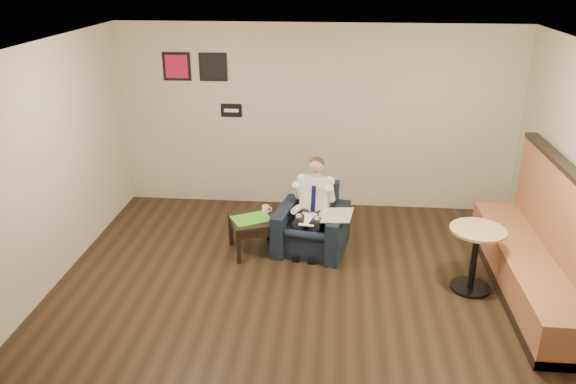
# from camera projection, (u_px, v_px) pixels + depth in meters

# --- Properties ---
(ground) EXTENTS (6.00, 6.00, 0.00)m
(ground) POSITION_uv_depth(u_px,v_px,m) (303.00, 311.00, 6.24)
(ground) COLOR black
(ground) RESTS_ON ground
(wall_back) EXTENTS (6.00, 0.02, 2.80)m
(wall_back) POSITION_uv_depth(u_px,v_px,m) (317.00, 119.00, 8.47)
(wall_back) COLOR beige
(wall_back) RESTS_ON ground
(wall_left) EXTENTS (0.02, 6.00, 2.80)m
(wall_left) POSITION_uv_depth(u_px,v_px,m) (22.00, 185.00, 5.96)
(wall_left) COLOR beige
(wall_left) RESTS_ON ground
(ceiling) EXTENTS (6.00, 6.00, 0.02)m
(ceiling) POSITION_uv_depth(u_px,v_px,m) (306.00, 55.00, 5.17)
(ceiling) COLOR white
(ceiling) RESTS_ON wall_back
(seating_sign) EXTENTS (0.32, 0.02, 0.20)m
(seating_sign) POSITION_uv_depth(u_px,v_px,m) (231.00, 110.00, 8.52)
(seating_sign) COLOR black
(seating_sign) RESTS_ON wall_back
(art_print_left) EXTENTS (0.42, 0.03, 0.42)m
(art_print_left) POSITION_uv_depth(u_px,v_px,m) (177.00, 66.00, 8.34)
(art_print_left) COLOR #B0153C
(art_print_left) RESTS_ON wall_back
(art_print_right) EXTENTS (0.42, 0.03, 0.42)m
(art_print_right) POSITION_uv_depth(u_px,v_px,m) (213.00, 67.00, 8.30)
(art_print_right) COLOR black
(art_print_right) RESTS_ON wall_back
(armchair) EXTENTS (1.04, 1.04, 0.86)m
(armchair) POSITION_uv_depth(u_px,v_px,m) (312.00, 220.00, 7.43)
(armchair) COLOR black
(armchair) RESTS_ON ground
(seated_man) EXTENTS (0.71, 0.93, 1.18)m
(seated_man) POSITION_uv_depth(u_px,v_px,m) (310.00, 212.00, 7.27)
(seated_man) COLOR white
(seated_man) RESTS_ON armchair
(lap_papers) EXTENTS (0.23, 0.30, 0.01)m
(lap_papers) POSITION_uv_depth(u_px,v_px,m) (308.00, 219.00, 7.21)
(lap_papers) COLOR white
(lap_papers) RESTS_ON seated_man
(newspaper) EXTENTS (0.43, 0.51, 0.01)m
(newspaper) POSITION_uv_depth(u_px,v_px,m) (337.00, 215.00, 7.19)
(newspaper) COLOR silver
(newspaper) RESTS_ON armchair
(side_table) EXTENTS (0.76, 0.76, 0.48)m
(side_table) POSITION_uv_depth(u_px,v_px,m) (254.00, 235.00, 7.44)
(side_table) COLOR black
(side_table) RESTS_ON ground
(green_folder) EXTENTS (0.59, 0.54, 0.01)m
(green_folder) POSITION_uv_depth(u_px,v_px,m) (251.00, 219.00, 7.32)
(green_folder) COLOR green
(green_folder) RESTS_ON side_table
(coffee_mug) EXTENTS (0.11, 0.11, 0.10)m
(coffee_mug) POSITION_uv_depth(u_px,v_px,m) (265.00, 209.00, 7.49)
(coffee_mug) COLOR white
(coffee_mug) RESTS_ON side_table
(smartphone) EXTENTS (0.16, 0.10, 0.01)m
(smartphone) POSITION_uv_depth(u_px,v_px,m) (255.00, 212.00, 7.51)
(smartphone) COLOR black
(smartphone) RESTS_ON side_table
(banquette) EXTENTS (0.69, 2.91, 1.49)m
(banquette) POSITION_uv_depth(u_px,v_px,m) (535.00, 234.00, 6.35)
(banquette) COLOR #995C3B
(banquette) RESTS_ON ground
(cafe_table) EXTENTS (0.80, 0.80, 0.79)m
(cafe_table) POSITION_uv_depth(u_px,v_px,m) (474.00, 259.00, 6.52)
(cafe_table) COLOR tan
(cafe_table) RESTS_ON ground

